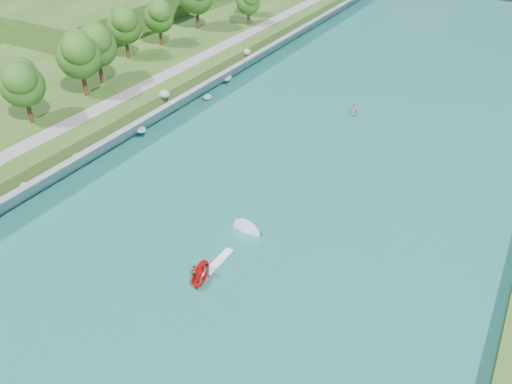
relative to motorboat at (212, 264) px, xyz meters
The scene contains 7 objects.
ground 4.09m from the motorboat, 92.49° to the right, with size 260.00×260.00×0.00m, color #2D5119.
river_water 15.98m from the motorboat, 90.63° to the left, with size 55.00×240.00×0.10m, color #1B685F.
berm_west 52.67m from the motorboat, 162.35° to the left, with size 45.00×240.00×3.50m, color #2D5119.
riprap_bank 30.09m from the motorboat, 150.00° to the left, with size 4.33×236.00×4.54m.
riverside_path 36.48m from the motorboat, 153.96° to the left, with size 3.00×200.00×0.10m, color gray.
motorboat is the anchor object (origin of this frame).
raft 42.31m from the motorboat, 91.13° to the left, with size 2.11×2.73×1.71m.
Camera 1 is at (23.47, -26.87, 35.97)m, focal length 35.00 mm.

